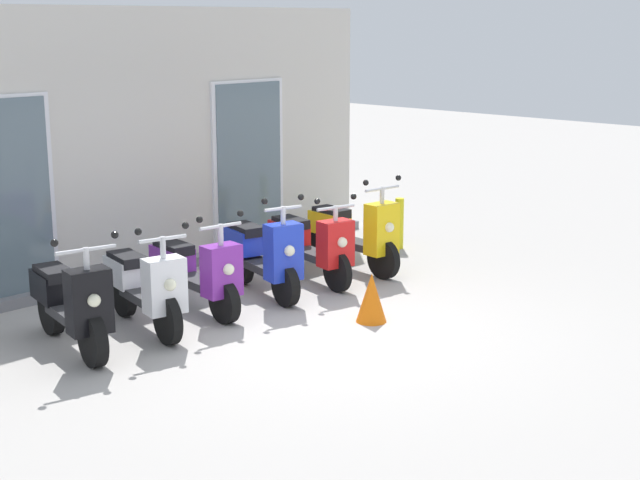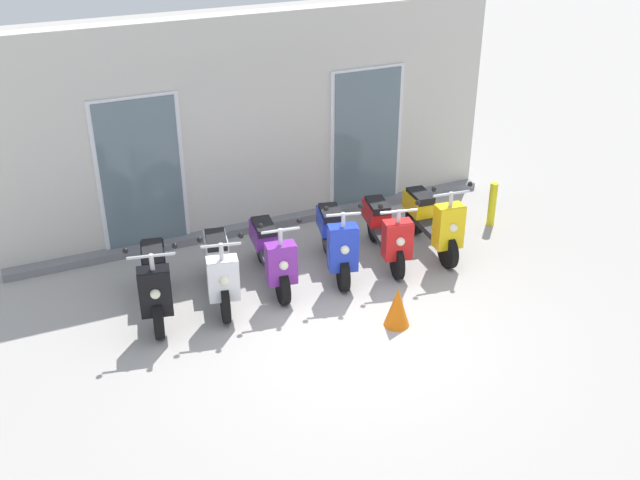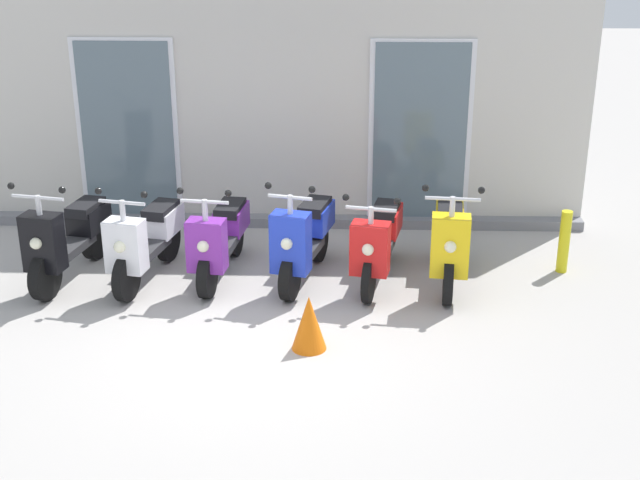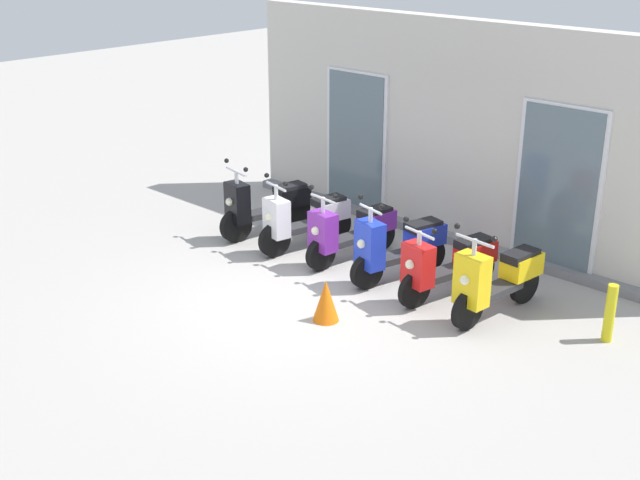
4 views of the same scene
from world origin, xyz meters
TOP-DOWN VIEW (x-y plane):
  - ground_plane at (0.00, 0.00)m, footprint 40.00×40.00m
  - storefront_facade at (-0.00, 3.13)m, footprint 7.61×0.50m
  - scooter_black at (-2.05, 1.24)m, footprint 0.70×1.59m
  - scooter_white at (-1.22, 1.23)m, footprint 0.67×1.56m
  - scooter_purple at (-0.45, 1.37)m, footprint 0.59×1.59m
  - scooter_blue at (0.45, 1.27)m, footprint 0.68×1.50m
  - scooter_red at (1.24, 1.30)m, footprint 0.68×1.58m
  - scooter_yellow at (1.97, 1.25)m, footprint 0.60×1.58m
  - curb_bollard at (3.26, 1.58)m, footprint 0.12×0.12m
  - traffic_cone at (0.56, -0.25)m, footprint 0.32×0.32m

SIDE VIEW (x-z plane):
  - ground_plane at x=0.00m, z-range 0.00..0.00m
  - traffic_cone at x=0.56m, z-range 0.00..0.52m
  - curb_bollard at x=3.26m, z-range 0.00..0.70m
  - scooter_purple at x=-0.45m, z-range -0.14..1.01m
  - scooter_white at x=-1.22m, z-range -0.13..1.05m
  - scooter_red at x=1.24m, z-range -0.10..1.02m
  - scooter_black at x=-2.05m, z-range -0.14..1.07m
  - scooter_blue at x=0.45m, z-range -0.13..1.09m
  - scooter_yellow at x=1.97m, z-range -0.13..1.11m
  - storefront_facade at x=0.00m, z-range -0.06..3.17m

